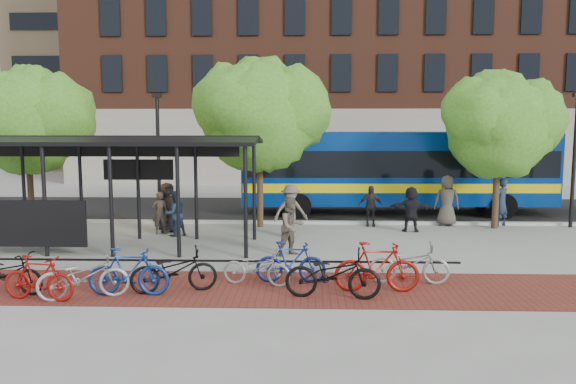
{
  "coord_description": "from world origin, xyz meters",
  "views": [
    {
      "loc": [
        -1.21,
        -18.12,
        3.9
      ],
      "look_at": [
        -1.86,
        1.3,
        1.6
      ],
      "focal_mm": 35.0,
      "sensor_mm": 36.0,
      "label": 1
    }
  ],
  "objects_px": {
    "bike_6": "(257,267)",
    "pedestrian_7": "(501,202)",
    "pedestrian_6": "(447,201)",
    "bike_3": "(129,272)",
    "bike_8": "(333,274)",
    "pedestrian_4": "(370,206)",
    "tree_b": "(262,111)",
    "lamp_post_right": "(574,156)",
    "tree_a": "(30,117)",
    "bike_1": "(38,278)",
    "bike_2": "(83,276)",
    "bike_7": "(291,262)",
    "pedestrian_0": "(168,207)",
    "pedestrian_3": "(291,211)",
    "bike_9": "(377,267)",
    "pedestrian_5": "(411,209)",
    "lamp_post_left": "(158,155)",
    "bike_4": "(174,270)",
    "pedestrian_2": "(175,214)",
    "tree_c": "(501,122)",
    "bike_10": "(409,263)",
    "bus_shelter": "(89,154)",
    "bike_0": "(7,273)",
    "pedestrian_8": "(292,226)",
    "bus": "(396,167)",
    "pedestrian_1": "(160,213)"
  },
  "relations": [
    {
      "from": "bike_6",
      "to": "pedestrian_7",
      "type": "height_order",
      "value": "pedestrian_7"
    },
    {
      "from": "pedestrian_6",
      "to": "bike_3",
      "type": "bearing_deg",
      "value": 49.37
    },
    {
      "from": "bike_8",
      "to": "pedestrian_4",
      "type": "height_order",
      "value": "pedestrian_4"
    },
    {
      "from": "tree_b",
      "to": "lamp_post_right",
      "type": "bearing_deg",
      "value": 1.2
    },
    {
      "from": "tree_a",
      "to": "tree_b",
      "type": "xyz_separation_m",
      "value": [
        9.0,
        0.0,
        0.22
      ]
    },
    {
      "from": "tree_a",
      "to": "lamp_post_right",
      "type": "xyz_separation_m",
      "value": [
        20.91,
        0.25,
        -1.49
      ]
    },
    {
      "from": "bike_1",
      "to": "bike_2",
      "type": "relative_size",
      "value": 0.86
    },
    {
      "from": "bike_2",
      "to": "bike_7",
      "type": "relative_size",
      "value": 1.15
    },
    {
      "from": "tree_a",
      "to": "tree_b",
      "type": "bearing_deg",
      "value": 0.0
    },
    {
      "from": "pedestrian_0",
      "to": "pedestrian_3",
      "type": "relative_size",
      "value": 0.99
    },
    {
      "from": "bike_9",
      "to": "pedestrian_6",
      "type": "distance_m",
      "value": 9.79
    },
    {
      "from": "pedestrian_5",
      "to": "pedestrian_3",
      "type": "bearing_deg",
      "value": 22.61
    },
    {
      "from": "lamp_post_left",
      "to": "bike_4",
      "type": "xyz_separation_m",
      "value": [
        2.69,
        -8.99,
        -2.22
      ]
    },
    {
      "from": "tree_a",
      "to": "pedestrian_0",
      "type": "distance_m",
      "value": 6.65
    },
    {
      "from": "tree_b",
      "to": "pedestrian_7",
      "type": "bearing_deg",
      "value": 2.66
    },
    {
      "from": "tree_a",
      "to": "pedestrian_2",
      "type": "bearing_deg",
      "value": -18.14
    },
    {
      "from": "tree_c",
      "to": "bike_3",
      "type": "height_order",
      "value": "tree_c"
    },
    {
      "from": "pedestrian_0",
      "to": "bike_10",
      "type": "bearing_deg",
      "value": -78.2
    },
    {
      "from": "bus_shelter",
      "to": "lamp_post_right",
      "type": "bearing_deg",
      "value": 13.39
    },
    {
      "from": "bike_6",
      "to": "pedestrian_5",
      "type": "distance_m",
      "value": 8.84
    },
    {
      "from": "lamp_post_left",
      "to": "bike_4",
      "type": "bearing_deg",
      "value": -73.34
    },
    {
      "from": "lamp_post_left",
      "to": "bike_10",
      "type": "xyz_separation_m",
      "value": [
        8.34,
        -8.07,
        -2.23
      ]
    },
    {
      "from": "bike_0",
      "to": "pedestrian_0",
      "type": "xyz_separation_m",
      "value": [
        1.87,
        7.66,
        0.43
      ]
    },
    {
      "from": "bike_0",
      "to": "bike_1",
      "type": "xyz_separation_m",
      "value": [
        0.99,
        -0.51,
        0.03
      ]
    },
    {
      "from": "bike_9",
      "to": "pedestrian_8",
      "type": "relative_size",
      "value": 1.13
    },
    {
      "from": "bus_shelter",
      "to": "bus",
      "type": "bearing_deg",
      "value": 33.87
    },
    {
      "from": "bike_2",
      "to": "lamp_post_right",
      "type": "bearing_deg",
      "value": -77.04
    },
    {
      "from": "pedestrian_4",
      "to": "bike_9",
      "type": "bearing_deg",
      "value": -93.59
    },
    {
      "from": "bus_shelter",
      "to": "pedestrian_1",
      "type": "relative_size",
      "value": 6.87
    },
    {
      "from": "pedestrian_1",
      "to": "bike_9",
      "type": "bearing_deg",
      "value": 123.05
    },
    {
      "from": "pedestrian_5",
      "to": "pedestrian_8",
      "type": "xyz_separation_m",
      "value": [
        -4.3,
        -3.99,
        0.05
      ]
    },
    {
      "from": "tree_b",
      "to": "pedestrian_8",
      "type": "bearing_deg",
      "value": -75.48
    },
    {
      "from": "tree_a",
      "to": "bike_4",
      "type": "xyz_separation_m",
      "value": [
        7.6,
        -8.74,
        -3.71
      ]
    },
    {
      "from": "bike_8",
      "to": "bike_7",
      "type": "bearing_deg",
      "value": 43.92
    },
    {
      "from": "bike_9",
      "to": "pedestrian_0",
      "type": "relative_size",
      "value": 1.08
    },
    {
      "from": "pedestrian_1",
      "to": "tree_b",
      "type": "bearing_deg",
      "value": -167.65
    },
    {
      "from": "bus",
      "to": "bike_0",
      "type": "distance_m",
      "value": 16.61
    },
    {
      "from": "tree_b",
      "to": "bus_shelter",
      "type": "bearing_deg",
      "value": -143.79
    },
    {
      "from": "pedestrian_1",
      "to": "tree_a",
      "type": "bearing_deg",
      "value": -28.83
    },
    {
      "from": "bike_4",
      "to": "pedestrian_8",
      "type": "relative_size",
      "value": 1.13
    },
    {
      "from": "pedestrian_8",
      "to": "pedestrian_7",
      "type": "bearing_deg",
      "value": -3.41
    },
    {
      "from": "bike_8",
      "to": "pedestrian_5",
      "type": "xyz_separation_m",
      "value": [
        3.26,
        8.22,
        0.27
      ]
    },
    {
      "from": "lamp_post_left",
      "to": "pedestrian_0",
      "type": "bearing_deg",
      "value": -65.62
    },
    {
      "from": "pedestrian_2",
      "to": "pedestrian_4",
      "type": "height_order",
      "value": "pedestrian_2"
    },
    {
      "from": "bike_2",
      "to": "bike_8",
      "type": "distance_m",
      "value": 5.63
    },
    {
      "from": "bus",
      "to": "pedestrian_8",
      "type": "distance_m",
      "value": 9.48
    },
    {
      "from": "tree_b",
      "to": "bike_0",
      "type": "height_order",
      "value": "tree_b"
    },
    {
      "from": "bike_0",
      "to": "pedestrian_5",
      "type": "xyz_separation_m",
      "value": [
        10.82,
        8.1,
        0.35
      ]
    },
    {
      "from": "bike_2",
      "to": "bike_3",
      "type": "xyz_separation_m",
      "value": [
        0.94,
        0.27,
        0.04
      ]
    },
    {
      "from": "pedestrian_0",
      "to": "pedestrian_7",
      "type": "height_order",
      "value": "pedestrian_7"
    }
  ]
}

